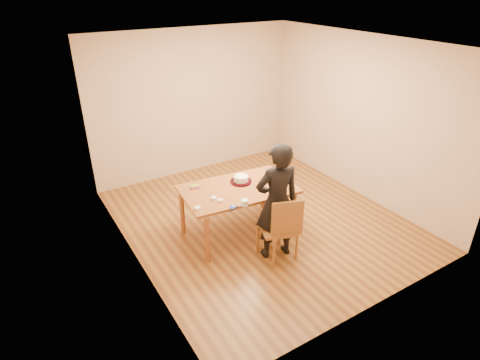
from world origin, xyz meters
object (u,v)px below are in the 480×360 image
dining_table (238,189)px  cake_plate (241,181)px  dining_chair (278,228)px  cake (241,179)px  person (277,202)px

dining_table → cake_plate: 0.19m
dining_chair → cake: bearing=110.7°
dining_chair → person: 0.38m
dining_chair → cake: 0.98m
dining_table → dining_chair: bearing=-73.2°
dining_table → cake_plate: (0.13, 0.13, 0.03)m
dining_table → person: size_ratio=0.97×
dining_chair → cake: cake is taller
cake_plate → cake: cake is taller
dining_chair → cake_plate: 0.96m
person → cake: bearing=-76.3°
dining_chair → person: bearing=109.4°
cake_plate → person: 0.87m
cake_plate → cake: 0.05m
dining_chair → dining_table: bearing=120.3°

